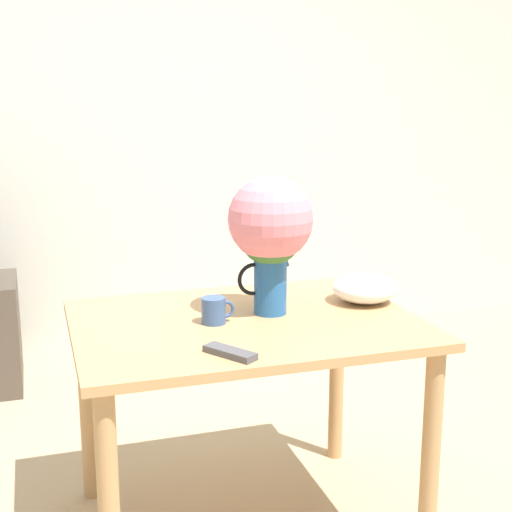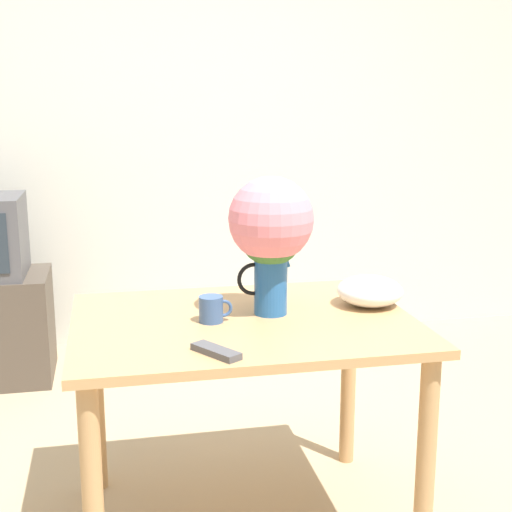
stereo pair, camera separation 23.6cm
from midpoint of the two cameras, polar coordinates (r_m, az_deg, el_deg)
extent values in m
cube|color=silver|center=(4.30, -3.97, 10.21)|extent=(8.00, 0.05, 2.60)
cube|color=tan|center=(2.36, 1.87, -5.44)|extent=(1.12, 0.85, 0.03)
cylinder|color=tan|center=(2.13, -9.69, -18.99)|extent=(0.06, 0.06, 0.73)
cylinder|color=tan|center=(2.37, 16.33, -15.91)|extent=(0.06, 0.06, 0.73)
cylinder|color=tan|center=(2.78, -10.30, -11.20)|extent=(0.06, 0.06, 0.73)
cylinder|color=tan|center=(2.96, 9.71, -9.62)|extent=(0.06, 0.06, 0.73)
cylinder|color=#235B9E|center=(2.39, 4.01, -2.08)|extent=(0.11, 0.11, 0.22)
cone|color=#235B9E|center=(2.38, 5.14, -0.19)|extent=(0.04, 0.04, 0.06)
torus|color=black|center=(2.37, 2.65, -1.89)|extent=(0.11, 0.01, 0.11)
sphere|color=#3D7033|center=(2.35, 4.07, 1.74)|extent=(0.21, 0.21, 0.21)
sphere|color=pink|center=(2.35, 4.09, 2.93)|extent=(0.28, 0.28, 0.28)
cylinder|color=#385689|center=(2.31, -0.71, -4.32)|extent=(0.08, 0.08, 0.09)
torus|color=#385689|center=(2.32, 0.29, -4.26)|extent=(0.06, 0.01, 0.06)
ellipsoid|color=white|center=(2.55, 11.73, -2.78)|extent=(0.23, 0.23, 0.10)
cube|color=#4C4C51|center=(2.03, 0.11, -7.70)|extent=(0.13, 0.17, 0.02)
camera|label=1|loc=(0.12, -87.14, 0.64)|focal=50.00mm
camera|label=2|loc=(0.12, 92.86, -0.64)|focal=50.00mm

